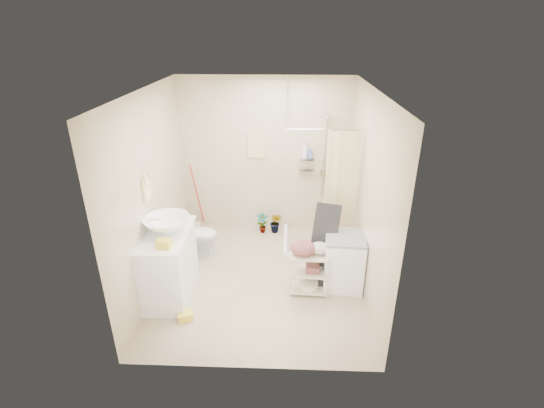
{
  "coord_description": "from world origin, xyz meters",
  "views": [
    {
      "loc": [
        0.35,
        -4.64,
        3.29
      ],
      "look_at": [
        0.16,
        0.25,
        1.06
      ],
      "focal_mm": 26.0,
      "sensor_mm": 36.0,
      "label": 1
    }
  ],
  "objects_px": {
    "toilet": "(195,234)",
    "laundry_rack": "(309,269)",
    "washing_machine": "(343,261)",
    "vanity": "(169,265)"
  },
  "relations": [
    {
      "from": "toilet",
      "to": "laundry_rack",
      "type": "xyz_separation_m",
      "value": [
        1.71,
        -0.87,
        -0.0
      ]
    },
    {
      "from": "washing_machine",
      "to": "toilet",
      "type": "bearing_deg",
      "value": 166.21
    },
    {
      "from": "vanity",
      "to": "washing_machine",
      "type": "relative_size",
      "value": 1.38
    },
    {
      "from": "washing_machine",
      "to": "vanity",
      "type": "bearing_deg",
      "value": -168.51
    },
    {
      "from": "toilet",
      "to": "washing_machine",
      "type": "xyz_separation_m",
      "value": [
        2.18,
        -0.7,
        0.03
      ]
    },
    {
      "from": "laundry_rack",
      "to": "vanity",
      "type": "bearing_deg",
      "value": -173.2
    },
    {
      "from": "toilet",
      "to": "laundry_rack",
      "type": "relative_size",
      "value": 1.01
    },
    {
      "from": "washing_machine",
      "to": "laundry_rack",
      "type": "xyz_separation_m",
      "value": [
        -0.47,
        -0.17,
        -0.03
      ]
    },
    {
      "from": "toilet",
      "to": "laundry_rack",
      "type": "distance_m",
      "value": 1.92
    },
    {
      "from": "vanity",
      "to": "toilet",
      "type": "distance_m",
      "value": 1.01
    }
  ]
}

